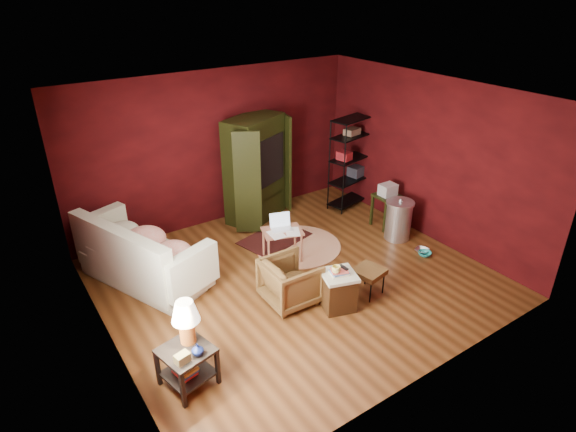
% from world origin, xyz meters
% --- Properties ---
extents(room, '(5.54, 5.04, 2.84)m').
position_xyz_m(room, '(-0.04, -0.01, 1.40)').
color(room, brown).
rests_on(room, ground).
extents(sofa, '(1.28, 2.05, 0.77)m').
position_xyz_m(sofa, '(-1.96, 1.23, 0.39)').
color(sofa, beige).
rests_on(sofa, ground).
extents(armchair, '(0.69, 0.73, 0.73)m').
position_xyz_m(armchair, '(-0.38, -0.42, 0.37)').
color(armchair, black).
rests_on(armchair, ground).
extents(pet_bowl_steel, '(0.24, 0.13, 0.23)m').
position_xyz_m(pet_bowl_steel, '(2.23, -0.56, 0.11)').
color(pet_bowl_steel, silver).
rests_on(pet_bowl_steel, ground).
extents(pet_bowl_turquoise, '(0.23, 0.13, 0.22)m').
position_xyz_m(pet_bowl_turquoise, '(2.18, -0.66, 0.11)').
color(pet_bowl_turquoise, '#26B2AE').
rests_on(pet_bowl_turquoise, ground).
extents(vase, '(0.14, 0.15, 0.14)m').
position_xyz_m(vase, '(-2.14, -1.21, 0.57)').
color(vase, '#0E1847').
rests_on(vase, side_table).
extents(mug, '(0.15, 0.13, 0.12)m').
position_xyz_m(mug, '(0.01, -0.94, 0.68)').
color(mug, '#FAEA7A').
rests_on(mug, hamper).
extents(side_table, '(0.63, 0.63, 1.05)m').
position_xyz_m(side_table, '(-2.18, -1.01, 0.63)').
color(side_table, black).
rests_on(side_table, ground).
extents(sofa_cushions, '(1.59, 2.43, 0.95)m').
position_xyz_m(sofa_cushions, '(-1.96, 1.24, 0.47)').
color(sofa_cushions, beige).
rests_on(sofa_cushions, sofa).
extents(hamper, '(0.57, 0.57, 0.64)m').
position_xyz_m(hamper, '(0.09, -0.91, 0.29)').
color(hamper, '#462710').
rests_on(hamper, ground).
extents(footstool, '(0.47, 0.47, 0.41)m').
position_xyz_m(footstool, '(0.67, -0.90, 0.35)').
color(footstool, black).
rests_on(footstool, ground).
extents(rug_round, '(1.58, 1.58, 0.01)m').
position_xyz_m(rug_round, '(0.60, 0.79, 0.01)').
color(rug_round, beige).
rests_on(rug_round, ground).
extents(rug_oriental, '(1.33, 1.04, 0.01)m').
position_xyz_m(rug_oriental, '(0.40, 1.22, 0.02)').
color(rug_oriental, '#481513').
rests_on(rug_oriental, ground).
extents(laptop_desk, '(0.73, 0.63, 0.78)m').
position_xyz_m(laptop_desk, '(0.15, 0.60, 0.48)').
color(laptop_desk, '#A5654B').
rests_on(laptop_desk, ground).
extents(tv_armoire, '(1.41, 1.18, 1.97)m').
position_xyz_m(tv_armoire, '(0.60, 2.13, 1.02)').
color(tv_armoire, black).
rests_on(tv_armoire, ground).
extents(wire_shelving, '(0.95, 0.56, 1.81)m').
position_xyz_m(wire_shelving, '(2.42, 1.58, 0.99)').
color(wire_shelving, black).
rests_on(wire_shelving, ground).
extents(small_stand, '(0.43, 0.43, 0.84)m').
position_xyz_m(small_stand, '(2.38, 0.50, 0.63)').
color(small_stand, black).
rests_on(small_stand, ground).
extents(trash_can, '(0.52, 0.52, 0.77)m').
position_xyz_m(trash_can, '(2.23, 0.04, 0.36)').
color(trash_can, silver).
rests_on(trash_can, ground).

